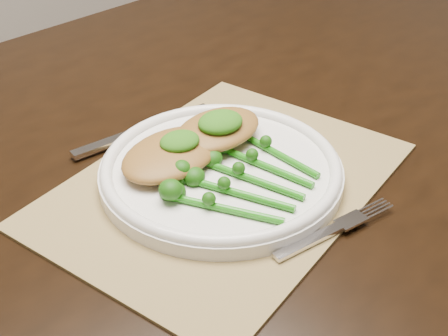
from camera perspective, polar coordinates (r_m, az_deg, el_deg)
dining_table at (r=1.10m, az=-2.87°, el=-13.23°), size 1.73×1.16×0.75m
placemat at (r=0.75m, az=0.01°, el=-1.42°), size 0.51×0.44×0.00m
dinner_plate at (r=0.75m, az=-0.27°, el=-0.13°), size 0.29×0.29×0.03m
knife at (r=0.84m, az=-8.54°, el=3.04°), size 0.21×0.02×0.01m
fork at (r=0.69m, az=10.74°, el=-5.15°), size 0.16×0.02×0.01m
chicken_fillet_left at (r=0.75m, az=-4.86°, el=1.29°), size 0.16×0.13×0.03m
chicken_fillet_right at (r=0.78m, az=-0.57°, el=3.57°), size 0.14×0.11×0.02m
pesto_dollop_left at (r=0.74m, az=-4.08°, el=2.45°), size 0.05×0.04×0.02m
pesto_dollop_right at (r=0.77m, az=-0.34°, el=4.23°), size 0.06×0.05×0.02m
broccolini_bundle at (r=0.72m, az=2.68°, el=-1.06°), size 0.20×0.21×0.04m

